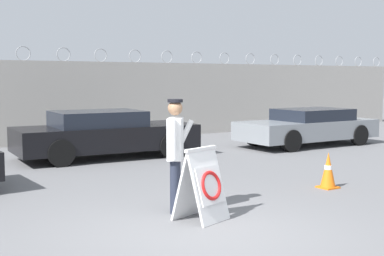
{
  "coord_description": "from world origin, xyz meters",
  "views": [
    {
      "loc": [
        -4.03,
        -5.94,
        2.16
      ],
      "look_at": [
        0.99,
        1.87,
        1.28
      ],
      "focal_mm": 50.0,
      "sensor_mm": 36.0,
      "label": 1
    }
  ],
  "objects": [
    {
      "name": "traffic_cone_near",
      "position": [
        3.79,
        1.29,
        0.35
      ],
      "size": [
        0.35,
        0.35,
        0.71
      ],
      "color": "orange",
      "rests_on": "ground_plane"
    },
    {
      "name": "parked_car_far_side",
      "position": [
        8.22,
        6.28,
        0.6
      ],
      "size": [
        4.67,
        1.95,
        1.17
      ],
      "rotation": [
        0.0,
        0.0,
        3.13
      ],
      "color": "black",
      "rests_on": "ground_plane"
    },
    {
      "name": "perimeter_wall",
      "position": [
        0.0,
        11.15,
        1.36
      ],
      "size": [
        36.0,
        0.3,
        3.15
      ],
      "color": "#ADA8A0",
      "rests_on": "ground_plane"
    },
    {
      "name": "parked_car_rear_sedan",
      "position": [
        1.71,
        7.33,
        0.65
      ],
      "size": [
        4.9,
        2.19,
        1.27
      ],
      "rotation": [
        0.0,
        0.0,
        -0.06
      ],
      "color": "black",
      "rests_on": "ground_plane"
    },
    {
      "name": "barricade_sign",
      "position": [
        0.4,
        0.64,
        0.55
      ],
      "size": [
        0.83,
        0.81,
        1.11
      ],
      "rotation": [
        0.0,
        0.0,
        0.32
      ],
      "color": "white",
      "rests_on": "ground_plane"
    },
    {
      "name": "security_guard",
      "position": [
        0.3,
        1.28,
        1.02
      ],
      "size": [
        0.63,
        0.56,
        1.82
      ],
      "rotation": [
        0.0,
        0.0,
        0.91
      ],
      "color": "#232838",
      "rests_on": "ground_plane"
    },
    {
      "name": "ground_plane",
      "position": [
        0.0,
        0.0,
        0.0
      ],
      "size": [
        90.0,
        90.0,
        0.0
      ],
      "primitive_type": "plane",
      "color": "slate"
    }
  ]
}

